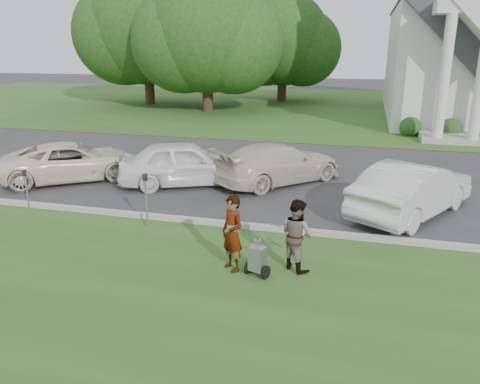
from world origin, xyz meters
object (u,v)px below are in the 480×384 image
at_px(tree_far, 146,31).
at_px(person_left, 232,234).
at_px(car_a, 73,161).
at_px(church, 470,23).
at_px(striping_cart, 258,259).
at_px(car_d, 413,189).
at_px(tree_left, 206,38).
at_px(car_c, 278,163).
at_px(tree_back, 283,44).
at_px(parking_meter_far, 26,187).
at_px(parking_meter_near, 146,193).
at_px(car_b, 185,163).
at_px(person_right, 297,235).

height_order(tree_far, person_left, tree_far).
bearing_deg(car_a, church, -75.26).
xyz_separation_m(striping_cart, car_d, (3.36, 4.77, 0.38)).
xyz_separation_m(tree_left, car_c, (8.34, -16.93, -4.41)).
bearing_deg(church, tree_back, 152.15).
xyz_separation_m(striping_cart, parking_meter_far, (-7.04, 1.87, 0.47)).
xyz_separation_m(church, person_left, (-8.37, -24.93, -5.11)).
distance_m(tree_far, striping_cart, 31.40).
xyz_separation_m(tree_back, person_left, (4.64, -31.80, -3.90)).
relative_size(church, car_a, 5.03).
height_order(parking_meter_far, car_a, parking_meter_far).
xyz_separation_m(striping_cart, parking_meter_near, (-3.42, 1.92, 0.56)).
distance_m(parking_meter_near, car_c, 5.69).
height_order(person_left, car_d, person_left).
height_order(tree_far, car_b, tree_far).
distance_m(person_right, parking_meter_far, 7.87).
bearing_deg(person_left, person_right, 56.80).
relative_size(tree_left, tree_far, 0.91).
xyz_separation_m(person_right, car_a, (-8.73, 4.94, -0.11)).
bearing_deg(car_b, person_right, -164.03).
distance_m(person_left, car_d, 6.08).
bearing_deg(person_left, church, 111.14).
bearing_deg(car_c, tree_left, -23.03).
bearing_deg(person_right, tree_left, -28.49).
height_order(parking_meter_far, car_b, car_b).
height_order(car_a, car_b, car_b).
bearing_deg(parking_meter_far, person_left, -14.99).
relative_size(tree_back, car_d, 2.09).
height_order(tree_back, person_right, tree_back).
distance_m(parking_meter_far, car_a, 3.75).
height_order(tree_far, car_a, tree_far).
bearing_deg(striping_cart, car_a, 163.67).
height_order(striping_cart, car_c, car_c).
relative_size(parking_meter_far, car_a, 0.28).
relative_size(church, tree_far, 2.07).
relative_size(parking_meter_far, car_c, 0.28).
bearing_deg(parking_meter_far, church, 57.43).
height_order(person_right, parking_meter_far, person_right).
relative_size(person_right, parking_meter_far, 1.15).
relative_size(parking_meter_near, car_c, 0.31).
distance_m(person_left, car_b, 6.65).
distance_m(tree_far, tree_back, 11.22).
height_order(tree_far, parking_meter_near, tree_far).
bearing_deg(parking_meter_near, striping_cart, -29.34).
relative_size(tree_left, person_left, 6.44).
distance_m(tree_far, car_c, 25.06).
relative_size(church, tree_back, 2.51).
height_order(tree_left, car_a, tree_left).
distance_m(tree_back, person_left, 32.38).
bearing_deg(parking_meter_near, tree_back, 93.44).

